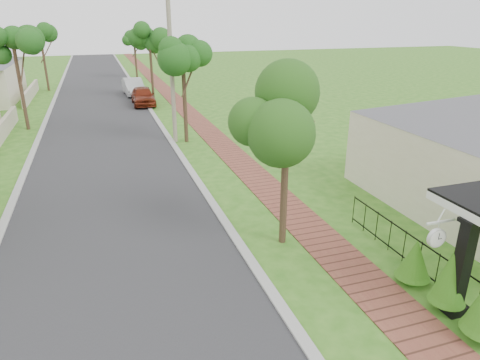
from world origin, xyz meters
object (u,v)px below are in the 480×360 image
parked_car_red (143,96)px  station_clock (437,237)px  utility_pole (171,63)px  porch_post (460,273)px  parked_car_white (133,87)px  near_tree (287,115)px

parked_car_red → station_clock: 28.62m
utility_pole → porch_post: bearing=-78.0°
porch_post → parked_car_white: porch_post is taller
near_tree → utility_pole: utility_pole is taller
porch_post → near_tree: bearing=119.3°
parked_car_red → parked_car_white: parked_car_white is taller
parked_car_white → near_tree: (1.92, -29.27, 3.36)m
porch_post → near_tree: size_ratio=0.49×
porch_post → parked_car_white: bearing=97.5°
near_tree → utility_pole: 12.73m
utility_pole → station_clock: bearing=-79.4°
porch_post → parked_car_red: bearing=98.2°
near_tree → utility_pole: size_ratio=0.59×
parked_car_red → parked_car_white: (-0.30, 5.03, 0.01)m
utility_pole → parked_car_white: bearing=92.8°
porch_post → parked_car_red: (-4.15, 28.76, -0.39)m
parked_car_red → near_tree: 24.53m
station_clock → parked_car_red: bearing=97.3°
porch_post → near_tree: near_tree is taller
parked_car_white → station_clock: 33.64m
porch_post → parked_car_red: 29.06m
porch_post → utility_pole: (-3.65, 17.19, 3.29)m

